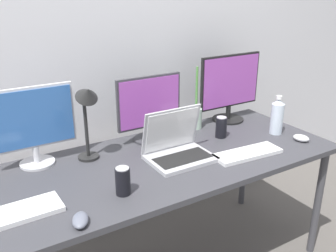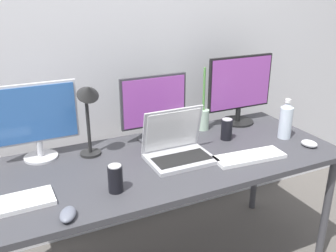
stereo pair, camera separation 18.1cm
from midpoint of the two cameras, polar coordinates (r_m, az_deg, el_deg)
name	(u,v)px [view 2 (the right image)]	position (r m, az deg, el deg)	size (l,w,h in m)	color
wall_back	(126,36)	(2.33, -4.15, 13.53)	(7.00, 0.08, 2.60)	silver
work_desk	(168,168)	(2.00, 2.61, -6.41)	(1.85, 0.77, 0.74)	#424247
monitor_left	(36,119)	(1.97, -17.03, 1.03)	(0.42, 0.17, 0.40)	silver
monitor_center	(154,107)	(2.12, 0.28, 2.91)	(0.40, 0.19, 0.38)	#38383D
monitor_right	(240,88)	(2.45, 13.02, 5.66)	(0.46, 0.21, 0.44)	black
laptop_silver	(177,148)	(1.95, 4.09, -3.36)	(0.33, 0.25, 0.26)	#B7B7BC
keyboard_main	(249,157)	(2.02, 14.83, -4.64)	(0.38, 0.13, 0.02)	white
keyboard_aux	(8,205)	(1.66, -20.36, -11.31)	(0.37, 0.15, 0.02)	white
mouse_by_keyboard	(68,214)	(1.52, -11.69, -13.14)	(0.06, 0.11, 0.04)	slate
mouse_by_laptop	(309,144)	(2.27, 22.90, -2.53)	(0.07, 0.09, 0.04)	silver
water_bottle	(286,120)	(2.32, 19.67, 0.78)	(0.08, 0.08, 0.24)	silver
soda_can_near_keyboard	(115,179)	(1.65, -4.91, -8.07)	(0.07, 0.07, 0.13)	black
soda_can_by_laptop	(227,129)	(2.22, 11.25, -0.53)	(0.07, 0.07, 0.13)	black
bamboo_vase	(203,118)	(2.34, 7.58, 1.25)	(0.07, 0.07, 0.39)	#B2D1B7
desk_lamp	(89,106)	(1.89, -9.34, 2.99)	(0.11, 0.18, 0.42)	black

